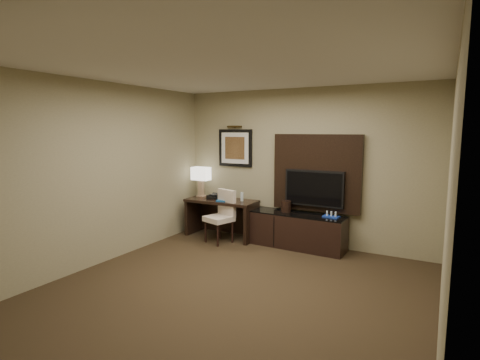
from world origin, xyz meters
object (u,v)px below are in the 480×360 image
Objects in this scene: desk_chair at (219,218)px; table_lamp at (201,183)px; minibar_tray at (331,214)px; water_bottle at (242,197)px; desk at (222,218)px; desk_phone at (213,197)px; credenza at (295,230)px; ice_bucket at (286,206)px; tv at (314,188)px.

table_lamp is at bearing 165.57° from desk_chair.
minibar_tray is (1.88, 0.42, 0.19)m from desk_chair.
desk_chair reaches higher than minibar_tray.
minibar_tray is at bearing 1.35° from water_bottle.
water_bottle is at bearing 6.50° from desk.
table_lamp reaches higher than desk_phone.
minibar_tray is at bearing 1.13° from desk.
credenza is 0.70m from minibar_tray.
desk_chair is 4.54× the size of ice_bucket.
tv reaches higher than desk.
desk is 2.54× the size of table_lamp.
table_lamp is (-0.67, 0.43, 0.53)m from desk_chair.
water_bottle is at bearing 3.38° from desk_phone.
minibar_tray is (0.34, -0.13, -0.38)m from tv.
tv is 3.87× the size of minibar_tray.
water_bottle is (0.26, 0.38, 0.35)m from desk_chair.
desk_chair is 1.94m from minibar_tray.
table_lamp is 2.01× the size of minibar_tray.
desk_phone is at bearing -174.24° from desk.
desk is 1.42m from credenza.
desk_chair reaches higher than credenza.
desk_chair is 1.20m from ice_bucket.
credenza is at bearing -153.35° from tv.
table_lamp is 2.68× the size of ice_bucket.
desk_chair is 0.58m from water_bottle.
water_bottle is at bearing -178.65° from minibar_tray.
desk_phone is 2.22m from minibar_tray.
desk_phone reaches higher than desk.
minibar_tray is at bearing -21.13° from tv.
table_lamp is 2.87× the size of desk_phone.
water_bottle is (0.93, -0.04, -0.18)m from table_lamp.
desk is 1.32× the size of tv.
desk is 0.60m from water_bottle.
tv is 5.14× the size of ice_bucket.
desk_chair reaches higher than desk_phone.
ice_bucket is at bearing 3.64° from desk.
minibar_tray is at bearing -0.15° from table_lamp.
minibar_tray is at bearing -1.37° from desk_phone.
tv reaches higher than desk_phone.
tv is 6.17× the size of water_bottle.
desk_phone is at bearing -19.91° from table_lamp.
water_bottle reaches higher than minibar_tray.
tv is 1.32m from water_bottle.
table_lamp is 2.58m from minibar_tray.
desk is at bearing -172.41° from tv.
water_bottle is at bearing -172.56° from tv.
desk_chair is 1.70× the size of table_lamp.
ice_bucket is at bearing 0.34° from table_lamp.
table_lamp is (-2.22, -0.12, -0.05)m from tv.
desk is 2.05m from minibar_tray.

